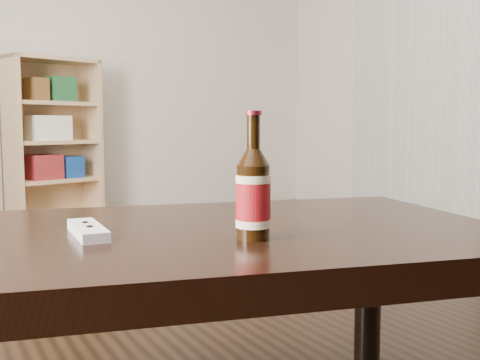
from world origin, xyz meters
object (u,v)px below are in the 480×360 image
coffee_table (196,259)px  remote (88,230)px  bookshelf (51,139)px  beer_bottle (253,195)px

coffee_table → remote: size_ratio=7.69×
bookshelf → beer_bottle: bearing=-111.2°
remote → beer_bottle: bearing=-31.7°
coffee_table → beer_bottle: bearing=-72.4°
bookshelf → coffee_table: 3.25m
coffee_table → beer_bottle: beer_bottle is taller
bookshelf → coffee_table: bearing=-112.3°
beer_bottle → coffee_table: bearing=107.6°
coffee_table → beer_bottle: (0.05, -0.16, 0.16)m
bookshelf → coffee_table: bookshelf is taller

